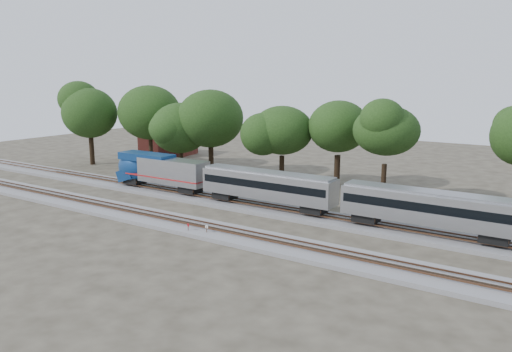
% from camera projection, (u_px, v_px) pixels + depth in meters
% --- Properties ---
extents(ground, '(160.00, 160.00, 0.00)m').
position_uv_depth(ground, '(194.00, 215.00, 56.48)').
color(ground, '#383328').
rests_on(ground, ground).
extents(track_far, '(160.00, 5.00, 0.73)m').
position_uv_depth(track_far, '(225.00, 202.00, 61.36)').
color(track_far, slate).
rests_on(track_far, ground).
extents(track_near, '(160.00, 5.00, 0.73)m').
position_uv_depth(track_near, '(169.00, 221.00, 53.15)').
color(track_near, slate).
rests_on(track_near, ground).
extents(train, '(87.16, 3.00, 4.42)m').
position_uv_depth(train, '(429.00, 207.00, 47.76)').
color(train, '#B0B2B8').
rests_on(train, ground).
extents(switch_stand_red, '(0.34, 0.16, 1.11)m').
position_uv_depth(switch_stand_red, '(188.00, 227.00, 49.44)').
color(switch_stand_red, '#512D19').
rests_on(switch_stand_red, ground).
extents(switch_stand_white, '(0.36, 0.07, 1.14)m').
position_uv_depth(switch_stand_white, '(207.00, 229.00, 48.79)').
color(switch_stand_white, '#512D19').
rests_on(switch_stand_white, ground).
extents(switch_lever, '(0.58, 0.46, 0.30)m').
position_uv_depth(switch_lever, '(217.00, 239.00, 47.76)').
color(switch_lever, '#512D19').
rests_on(switch_lever, ground).
extents(brick_building, '(10.75, 8.22, 4.77)m').
position_uv_depth(brick_building, '(168.00, 142.00, 99.66)').
color(brick_building, maroon).
rests_on(brick_building, ground).
extents(tree_0, '(9.22, 9.22, 13.00)m').
position_uv_depth(tree_0, '(89.00, 113.00, 86.68)').
color(tree_0, black).
rests_on(tree_0, ground).
extents(tree_1, '(9.48, 9.48, 13.36)m').
position_uv_depth(tree_1, '(149.00, 113.00, 84.31)').
color(tree_1, black).
rests_on(tree_1, ground).
extents(tree_2, '(7.54, 7.54, 10.64)m').
position_uv_depth(tree_2, '(180.00, 128.00, 77.91)').
color(tree_2, black).
rests_on(tree_2, ground).
extents(tree_3, '(9.09, 9.09, 12.81)m').
position_uv_depth(tree_3, '(210.00, 119.00, 77.10)').
color(tree_3, black).
rests_on(tree_3, ground).
extents(tree_4, '(8.02, 8.02, 11.30)m').
position_uv_depth(tree_4, '(282.00, 130.00, 70.36)').
color(tree_4, black).
rests_on(tree_4, ground).
extents(tree_5, '(8.78, 8.78, 12.38)m').
position_uv_depth(tree_5, '(338.00, 127.00, 68.16)').
color(tree_5, black).
rests_on(tree_5, ground).
extents(tree_6, '(9.08, 9.08, 12.80)m').
position_uv_depth(tree_6, '(386.00, 131.00, 60.33)').
color(tree_6, black).
rests_on(tree_6, ground).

